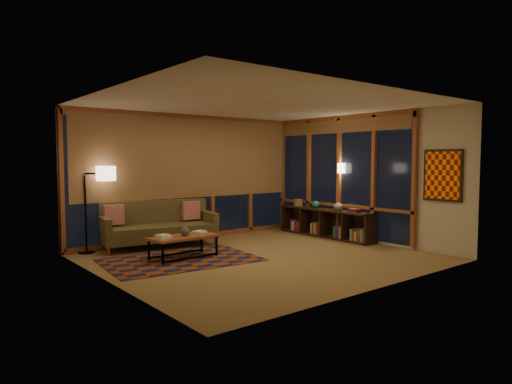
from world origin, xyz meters
TOP-DOWN VIEW (x-y plane):
  - floor at (0.00, 0.00)m, footprint 5.50×5.00m
  - ceiling at (0.00, 0.00)m, footprint 5.50×5.00m
  - walls at (0.00, 0.00)m, footprint 5.51×5.01m
  - window_wall_back at (0.00, 2.43)m, footprint 5.30×0.16m
  - window_wall_right at (2.68, 0.60)m, footprint 0.16×3.70m
  - wall_art at (2.71, -1.85)m, footprint 0.06×0.74m
  - wall_sconce at (2.62, 0.45)m, footprint 0.12×0.18m
  - sofa at (-1.00, 2.00)m, footprint 2.31×1.26m
  - pillow_left at (-1.80, 2.29)m, footprint 0.38×0.14m
  - pillow_right at (-0.23, 2.07)m, footprint 0.38×0.14m
  - area_rug at (-1.25, 0.70)m, footprint 2.72×1.95m
  - coffee_table at (-1.14, 0.79)m, footprint 1.23×0.62m
  - book_stack_a at (-1.56, 0.75)m, footprint 0.31×0.27m
  - book_stack_b at (-0.78, 0.84)m, footprint 0.32×0.29m
  - ceramic_pot at (-1.12, 0.77)m, footprint 0.19×0.19m
  - floor_lamp at (-2.31, 2.34)m, footprint 0.64×0.56m
  - bookshelf at (2.49, 0.78)m, footprint 0.40×2.53m
  - basket at (2.47, 1.65)m, footprint 0.24×0.24m
  - teal_bowl at (2.49, 1.09)m, footprint 0.19×0.19m
  - vase at (2.49, 0.41)m, footprint 0.22×0.22m
  - shelf_book_stack at (2.49, -0.02)m, footprint 0.26×0.31m

SIDE VIEW (x-z plane):
  - floor at x=0.00m, z-range -0.01..0.01m
  - area_rug at x=-1.25m, z-range 0.00..0.01m
  - coffee_table at x=-1.14m, z-range 0.00..0.40m
  - bookshelf at x=2.49m, z-range 0.00..0.63m
  - book_stack_b at x=-0.78m, z-range 0.40..0.45m
  - book_stack_a at x=-1.56m, z-range 0.40..0.48m
  - sofa at x=-1.00m, z-range 0.00..0.90m
  - ceramic_pot at x=-1.12m, z-range 0.40..0.57m
  - pillow_left at x=-1.80m, z-range 0.45..0.82m
  - pillow_right at x=-0.23m, z-range 0.45..0.83m
  - shelf_book_stack at x=2.49m, z-range 0.63..0.71m
  - basket at x=2.47m, z-range 0.63..0.79m
  - teal_bowl at x=2.49m, z-range 0.63..0.79m
  - vase at x=2.49m, z-range 0.63..0.84m
  - floor_lamp at x=-2.31m, z-range 0.00..1.62m
  - walls at x=0.00m, z-range 0.00..2.70m
  - window_wall_back at x=0.00m, z-range 0.05..2.65m
  - window_wall_right at x=2.68m, z-range 0.05..2.65m
  - wall_art at x=2.71m, z-range 0.98..1.92m
  - wall_sconce at x=2.62m, z-range 1.44..1.66m
  - ceiling at x=0.00m, z-range 2.70..2.71m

